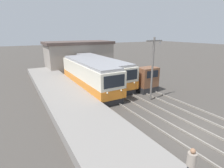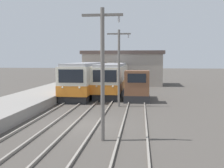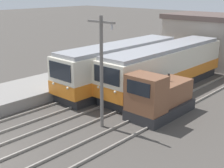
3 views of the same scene
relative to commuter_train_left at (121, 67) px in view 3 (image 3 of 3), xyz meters
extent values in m
cube|color=#28282B|center=(0.00, 0.01, -1.35)|extent=(2.58, 12.00, 0.70)
cube|color=silver|center=(0.00, 0.01, 0.34)|extent=(2.80, 12.50, 2.68)
cube|color=orange|center=(0.00, 0.01, -0.52)|extent=(2.84, 12.54, 0.97)
cube|color=black|center=(0.00, -6.27, 0.88)|extent=(2.24, 0.06, 1.18)
sphere|color=silver|center=(-0.77, -6.28, -0.14)|extent=(0.18, 0.18, 0.18)
sphere|color=silver|center=(0.77, -6.28, -0.14)|extent=(0.18, 0.18, 0.18)
cube|color=#939399|center=(0.00, 0.01, 1.82)|extent=(2.46, 12.00, 0.28)
cube|color=#28282B|center=(2.80, 2.32, -1.35)|extent=(2.58, 13.31, 0.70)
cube|color=silver|center=(2.80, 2.32, 0.28)|extent=(2.80, 13.86, 2.56)
cube|color=orange|center=(2.80, 2.32, -0.54)|extent=(2.84, 13.90, 0.92)
cube|color=black|center=(2.80, -4.65, 0.79)|extent=(2.24, 0.06, 1.13)
sphere|color=silver|center=(2.03, -4.66, -0.18)|extent=(0.18, 0.18, 0.18)
sphere|color=silver|center=(3.57, -4.66, -0.18)|extent=(0.18, 0.18, 0.18)
cube|color=#939399|center=(2.80, 2.32, 1.70)|extent=(2.46, 13.31, 0.28)
cube|color=#28282B|center=(5.80, -2.67, -1.35)|extent=(2.40, 4.87, 0.70)
cube|color=brown|center=(5.80, -4.33, 0.15)|extent=(2.28, 1.56, 2.30)
cube|color=black|center=(5.80, -5.13, 0.65)|extent=(1.68, 0.04, 0.83)
cube|color=brown|center=(5.80, -1.89, -0.30)|extent=(1.92, 3.21, 1.40)
cylinder|color=black|center=(5.80, -1.89, 0.65)|extent=(0.16, 0.16, 0.50)
cylinder|color=slate|center=(4.30, -6.63, 1.57)|extent=(0.20, 0.20, 6.54)
cube|color=slate|center=(4.30, -6.63, 4.49)|extent=(2.00, 0.12, 0.12)
cylinder|color=#B2B2B7|center=(5.10, -6.63, 4.29)|extent=(0.10, 0.10, 0.30)
camera|label=1|loc=(-8.02, -19.77, 5.30)|focal=28.00mm
camera|label=2|loc=(6.17, -28.84, 2.39)|focal=42.00mm
camera|label=3|loc=(16.32, -18.84, 6.23)|focal=50.00mm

